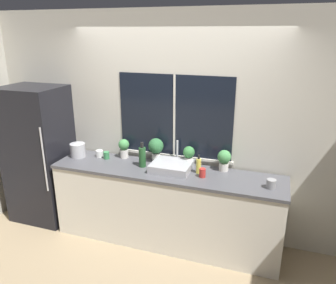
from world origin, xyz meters
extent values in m
plane|color=#937F60|center=(0.00, 0.00, 0.00)|extent=(14.00, 14.00, 0.00)
cube|color=beige|center=(0.00, 0.65, 1.35)|extent=(8.00, 0.06, 2.70)
cube|color=black|center=(0.00, 0.61, 1.50)|extent=(1.39, 0.01, 0.97)
cube|color=silver|center=(0.00, 0.61, 1.50)|extent=(0.02, 0.01, 0.97)
cube|color=silver|center=(0.00, 0.61, 1.00)|extent=(1.45, 0.04, 0.03)
cube|color=beige|center=(-2.44, 1.50, 1.35)|extent=(0.06, 7.00, 2.70)
cube|color=silver|center=(0.00, 0.29, 0.45)|extent=(2.68, 0.58, 0.90)
cube|color=#4C4C51|center=(0.00, 0.29, 0.91)|extent=(2.71, 0.60, 0.03)
cube|color=black|center=(-1.78, 0.34, 0.90)|extent=(0.75, 0.69, 1.80)
cylinder|color=silver|center=(-1.43, -0.02, 0.99)|extent=(0.02, 0.02, 0.81)
cube|color=#ADADB2|center=(0.06, 0.32, 0.98)|extent=(0.45, 0.38, 0.09)
cylinder|color=#B7B7BC|center=(0.06, 0.54, 0.95)|extent=(0.04, 0.04, 0.03)
cylinder|color=#B7B7BC|center=(0.06, 0.54, 1.09)|extent=(0.02, 0.02, 0.26)
cylinder|color=silver|center=(-0.63, 0.51, 0.99)|extent=(0.10, 0.10, 0.11)
sphere|color=#478E4C|center=(-0.63, 0.51, 1.11)|extent=(0.13, 0.13, 0.13)
cylinder|color=silver|center=(-0.20, 0.51, 0.99)|extent=(0.10, 0.10, 0.11)
sphere|color=#2D6638|center=(-0.20, 0.51, 1.14)|extent=(0.18, 0.18, 0.18)
cylinder|color=silver|center=(0.21, 0.51, 0.99)|extent=(0.10, 0.10, 0.11)
sphere|color=#387A3D|center=(0.21, 0.51, 1.11)|extent=(0.14, 0.14, 0.14)
cylinder|color=silver|center=(0.63, 0.51, 0.98)|extent=(0.11, 0.11, 0.09)
sphere|color=#478E4C|center=(0.63, 0.51, 1.10)|extent=(0.15, 0.15, 0.15)
cylinder|color=#DBD14C|center=(0.37, 0.34, 1.02)|extent=(0.05, 0.05, 0.17)
cylinder|color=black|center=(0.37, 0.34, 1.13)|extent=(0.02, 0.02, 0.05)
cylinder|color=#235128|center=(-0.30, 0.31, 1.05)|extent=(0.08, 0.08, 0.23)
cylinder|color=black|center=(-0.30, 0.31, 1.20)|extent=(0.04, 0.04, 0.07)
cylinder|color=white|center=(-0.94, 0.43, 0.97)|extent=(0.09, 0.09, 0.08)
cylinder|color=#38844C|center=(-0.82, 0.40, 0.98)|extent=(0.07, 0.07, 0.09)
cylinder|color=gray|center=(1.16, 0.21, 0.98)|extent=(0.09, 0.09, 0.10)
cylinder|color=#B72D28|center=(0.44, 0.25, 0.98)|extent=(0.07, 0.07, 0.10)
cylinder|color=#B2B2B7|center=(-1.20, 0.34, 1.02)|extent=(0.19, 0.19, 0.18)
cone|color=#B2B2B7|center=(-1.20, 0.34, 1.12)|extent=(0.16, 0.16, 0.02)
camera|label=1|loc=(1.14, -2.97, 2.45)|focal=35.00mm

